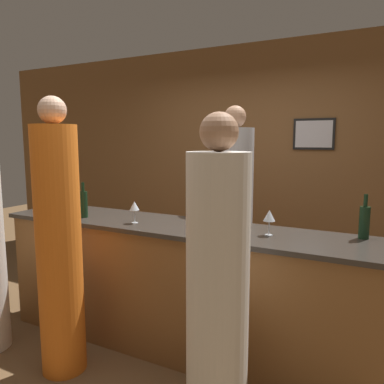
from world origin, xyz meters
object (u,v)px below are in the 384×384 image
(guest_0, at_px, (217,292))
(wine_bottle_2, at_px, (214,206))
(guest_1, at_px, (59,247))
(wine_bottle_0, at_px, (83,204))
(bartender, at_px, (234,220))
(wine_bottle_1, at_px, (364,221))

(guest_0, height_order, wine_bottle_2, guest_0)
(guest_1, xyz_separation_m, wine_bottle_0, (-0.24, 0.51, 0.22))
(bartender, bearing_deg, guest_1, 61.03)
(guest_1, xyz_separation_m, wine_bottle_2, (0.82, 0.86, 0.22))
(bartender, distance_m, wine_bottle_1, 1.29)
(guest_1, distance_m, wine_bottle_0, 0.60)
(wine_bottle_1, distance_m, wine_bottle_2, 1.10)
(guest_0, bearing_deg, bartender, 107.83)
(wine_bottle_0, xyz_separation_m, wine_bottle_2, (1.06, 0.35, 0.01))
(bartender, relative_size, guest_0, 1.09)
(wine_bottle_0, height_order, wine_bottle_2, wine_bottle_2)
(guest_0, distance_m, wine_bottle_2, 1.05)
(bartender, xyz_separation_m, wine_bottle_0, (-1.02, -0.90, 0.22))
(guest_0, distance_m, wine_bottle_0, 1.62)
(bartender, xyz_separation_m, wine_bottle_1, (1.15, -0.56, 0.21))
(guest_0, relative_size, wine_bottle_1, 6.07)
(guest_1, bearing_deg, wine_bottle_2, 46.43)
(bartender, xyz_separation_m, wine_bottle_2, (0.04, -0.54, 0.22))
(guest_0, bearing_deg, wine_bottle_2, 115.06)
(bartender, height_order, guest_0, bartender)
(wine_bottle_1, height_order, wine_bottle_2, wine_bottle_2)
(bartender, relative_size, guest_1, 1.01)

